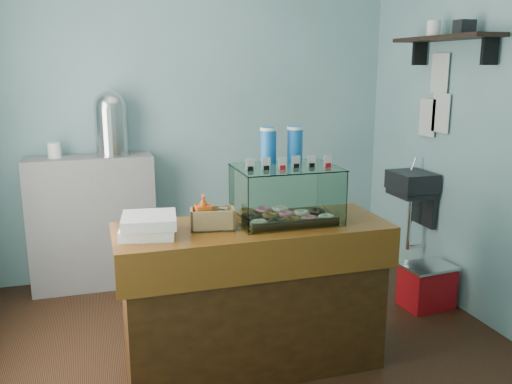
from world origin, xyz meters
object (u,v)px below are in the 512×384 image
object	(u,v)px
counter	(253,296)
coffee_urn	(111,122)
display_case	(284,191)
red_cooler	(427,286)

from	to	relation	value
counter	coffee_urn	xyz separation A→B (m)	(-0.71, 1.57, 0.91)
display_case	red_cooler	world-z (taller)	display_case
counter	red_cooler	distance (m)	1.59
coffee_urn	red_cooler	size ratio (longest dim) A/B	1.29
coffee_urn	red_cooler	xyz separation A→B (m)	(2.22, -1.16, -1.20)
counter	display_case	size ratio (longest dim) A/B	2.66
coffee_urn	red_cooler	world-z (taller)	coffee_urn
coffee_urn	counter	bearing A→B (deg)	-65.64
counter	coffee_urn	distance (m)	1.95
display_case	coffee_urn	distance (m)	1.79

